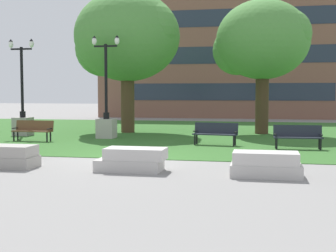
# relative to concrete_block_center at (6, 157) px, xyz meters

# --- Properties ---
(ground_plane) EXTENTS (140.00, 140.00, 0.00)m
(ground_plane) POSITION_rel_concrete_block_center_xyz_m (3.02, 2.28, -0.31)
(ground_plane) COLOR gray
(grass_lawn) EXTENTS (40.00, 20.00, 0.02)m
(grass_lawn) POSITION_rel_concrete_block_center_xyz_m (3.02, 12.28, -0.30)
(grass_lawn) COLOR #336628
(grass_lawn) RESTS_ON ground
(concrete_block_center) EXTENTS (1.80, 0.90, 0.64)m
(concrete_block_center) POSITION_rel_concrete_block_center_xyz_m (0.00, 0.00, 0.00)
(concrete_block_center) COLOR #9E9991
(concrete_block_center) RESTS_ON ground
(concrete_block_left) EXTENTS (1.91, 0.90, 0.64)m
(concrete_block_left) POSITION_rel_concrete_block_center_xyz_m (3.77, 0.09, 0.00)
(concrete_block_left) COLOR #BCB7B2
(concrete_block_left) RESTS_ON ground
(concrete_block_right) EXTENTS (1.80, 0.90, 0.64)m
(concrete_block_right) POSITION_rel_concrete_block_center_xyz_m (7.37, -0.08, 0.00)
(concrete_block_right) COLOR #BCB7B2
(concrete_block_right) RESTS_ON ground
(park_bench_near_left) EXTENTS (1.82, 0.60, 0.90)m
(park_bench_near_left) POSITION_rel_concrete_block_center_xyz_m (-2.62, 6.75, 0.23)
(park_bench_near_left) COLOR brown
(park_bench_near_left) RESTS_ON grass_lawn
(park_bench_near_right) EXTENTS (1.82, 0.62, 0.90)m
(park_bench_near_right) POSITION_rel_concrete_block_center_xyz_m (8.61, 5.99, 0.23)
(park_bench_near_right) COLOR #1E232D
(park_bench_near_right) RESTS_ON grass_lawn
(park_bench_far_left) EXTENTS (1.85, 0.74, 0.90)m
(park_bench_far_left) POSITION_rel_concrete_block_center_xyz_m (5.43, 6.75, 0.23)
(park_bench_far_left) COLOR #1E232D
(park_bench_far_left) RESTS_ON grass_lawn
(lamp_post_center) EXTENTS (1.32, 0.80, 4.78)m
(lamp_post_center) POSITION_rel_concrete_block_center_xyz_m (0.13, 8.63, 0.69)
(lamp_post_center) COLOR #ADA89E
(lamp_post_center) RESTS_ON grass_lawn
(lamp_post_right) EXTENTS (1.32, 0.80, 4.77)m
(lamp_post_right) POSITION_rel_concrete_block_center_xyz_m (-4.38, 9.10, 0.69)
(lamp_post_right) COLOR gray
(lamp_post_right) RESTS_ON grass_lawn
(tree_near_right) EXTENTS (5.02, 4.78, 6.87)m
(tree_near_right) POSITION_rel_concrete_block_center_xyz_m (7.22, 12.46, 4.47)
(tree_near_right) COLOR #42301E
(tree_near_right) RESTS_ON grass_lawn
(tree_near_left) EXTENTS (5.87, 5.59, 7.48)m
(tree_near_left) POSITION_rel_concrete_block_center_xyz_m (0.15, 11.93, 4.74)
(tree_near_left) COLOR #4C3823
(tree_near_left) RESTS_ON grass_lawn
(building_facade_distant) EXTENTS (22.35, 1.03, 12.37)m
(building_facade_distant) POSITION_rel_concrete_block_center_xyz_m (4.57, 26.77, 5.87)
(building_facade_distant) COLOR brown
(building_facade_distant) RESTS_ON ground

